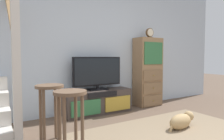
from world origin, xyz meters
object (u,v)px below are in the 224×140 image
object	(u,v)px
dog	(182,121)
desk_clock	(150,33)
media_console	(98,102)
side_cabinet	(148,72)
bar_stool_near	(70,108)
television	(97,72)
bar_stool_far	(50,100)

from	to	relation	value
dog	desk_clock	bearing A→B (deg)	67.20
media_console	side_cabinet	bearing A→B (deg)	0.48
desk_clock	bar_stool_near	xyz separation A→B (m)	(-2.26, -1.34, -1.05)
television	bar_stool_far	world-z (taller)	television
bar_stool_far	desk_clock	bearing A→B (deg)	19.71
bar_stool_near	media_console	bearing A→B (deg)	52.99
side_cabinet	desk_clock	bearing A→B (deg)	-29.14
side_cabinet	bar_stool_near	size ratio (longest dim) A/B	2.07
media_console	television	bearing A→B (deg)	90.00
television	dog	size ratio (longest dim) A/B	1.79
media_console	bar_stool_far	bearing A→B (deg)	-142.40
media_console	desk_clock	world-z (taller)	desk_clock
media_console	dog	size ratio (longest dim) A/B	2.38
television	bar_stool_near	size ratio (longest dim) A/B	1.37
media_console	television	xyz separation A→B (m)	(0.00, 0.02, 0.55)
bar_stool_near	bar_stool_far	world-z (taller)	bar_stool_far
desk_clock	bar_stool_far	distance (m)	2.70
bar_stool_near	dog	size ratio (longest dim) A/B	1.31
side_cabinet	bar_stool_near	world-z (taller)	side_cabinet
bar_stool_far	dog	size ratio (longest dim) A/B	1.32
desk_clock	bar_stool_near	distance (m)	2.83
dog	side_cabinet	bearing A→B (deg)	68.38
bar_stool_near	bar_stool_far	size ratio (longest dim) A/B	0.99
media_console	dog	xyz separation A→B (m)	(0.68, -1.36, -0.10)
desk_clock	media_console	bearing A→B (deg)	179.78
desk_clock	bar_stool_far	world-z (taller)	desk_clock
side_cabinet	desk_clock	world-z (taller)	desk_clock
media_console	side_cabinet	xyz separation A→B (m)	(1.22, 0.01, 0.51)
media_console	bar_stool_near	distance (m)	1.71
dog	bar_stool_far	bearing A→B (deg)	163.88
media_console	bar_stool_near	size ratio (longest dim) A/B	1.82
desk_clock	bar_stool_far	bearing A→B (deg)	-160.29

